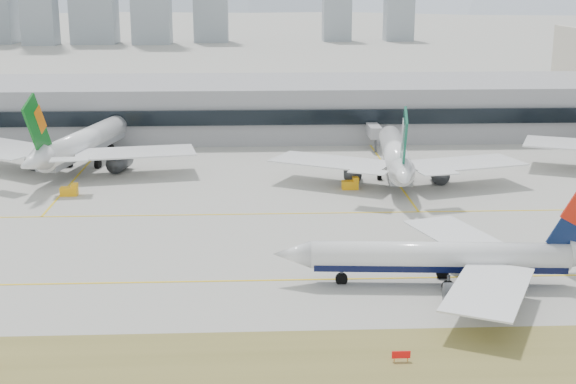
{
  "coord_description": "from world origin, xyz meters",
  "views": [
    {
      "loc": [
        2.72,
        -117.15,
        43.54
      ],
      "look_at": [
        8.97,
        18.0,
        7.5
      ],
      "focal_mm": 50.0,
      "sensor_mm": 36.0,
      "label": 1
    }
  ],
  "objects_px": {
    "widebody_cathay": "(396,157)",
    "terminal": "(242,107)",
    "taxiing_airliner": "(452,258)",
    "widebody_eva": "(81,145)"
  },
  "relations": [
    {
      "from": "widebody_eva",
      "to": "terminal",
      "type": "xyz_separation_m",
      "value": [
        37.65,
        44.56,
        1.88
      ]
    },
    {
      "from": "widebody_cathay",
      "to": "terminal",
      "type": "xyz_separation_m",
      "value": [
        -34.59,
        59.86,
        2.16
      ]
    },
    {
      "from": "widebody_eva",
      "to": "widebody_cathay",
      "type": "height_order",
      "value": "widebody_eva"
    },
    {
      "from": "taxiing_airliner",
      "to": "widebody_cathay",
      "type": "xyz_separation_m",
      "value": [
        2.8,
        62.94,
        1.17
      ]
    },
    {
      "from": "widebody_eva",
      "to": "terminal",
      "type": "bearing_deg",
      "value": -27.94
    },
    {
      "from": "taxiing_airliner",
      "to": "widebody_eva",
      "type": "distance_m",
      "value": 104.62
    },
    {
      "from": "taxiing_airliner",
      "to": "terminal",
      "type": "distance_m",
      "value": 126.89
    },
    {
      "from": "widebody_cathay",
      "to": "terminal",
      "type": "distance_m",
      "value": 69.17
    },
    {
      "from": "widebody_eva",
      "to": "widebody_cathay",
      "type": "relative_size",
      "value": 1.03
    },
    {
      "from": "widebody_cathay",
      "to": "terminal",
      "type": "relative_size",
      "value": 0.2
    }
  ]
}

